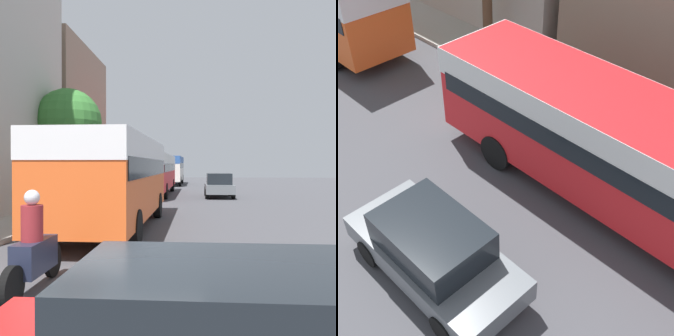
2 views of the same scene
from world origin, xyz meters
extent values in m
cylinder|color=black|center=(-2.72, 11.49, 0.50)|extent=(0.28, 1.00, 1.00)
cube|color=red|center=(-1.92, 22.92, 1.67)|extent=(2.45, 10.80, 2.35)
cube|color=white|center=(-1.92, 22.92, 2.50)|extent=(2.48, 10.85, 0.70)
cube|color=black|center=(-1.92, 22.92, 1.97)|extent=(2.50, 10.37, 0.52)
cylinder|color=black|center=(-3.05, 19.58, 0.50)|extent=(0.28, 1.00, 1.00)
cylinder|color=black|center=(-0.79, 19.58, 0.50)|extent=(0.28, 1.00, 1.00)
cube|color=slate|center=(2.63, 21.26, 0.60)|extent=(1.79, 4.12, 0.55)
cube|color=black|center=(2.63, 21.26, 1.23)|extent=(1.57, 2.27, 0.71)
cylinder|color=black|center=(1.81, 22.54, 0.32)|extent=(0.22, 0.64, 0.64)
cylinder|color=black|center=(3.45, 22.54, 0.32)|extent=(0.22, 0.64, 0.64)
cylinder|color=black|center=(1.81, 19.98, 0.32)|extent=(0.22, 0.64, 0.64)
cylinder|color=black|center=(3.45, 19.98, 0.32)|extent=(0.22, 0.64, 0.64)
cylinder|color=brown|center=(-5.21, 14.50, 1.59)|extent=(0.36, 0.36, 2.87)
camera|label=1|loc=(1.16, -3.63, 2.15)|focal=40.00mm
camera|label=2|loc=(5.92, 26.68, 8.35)|focal=50.00mm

